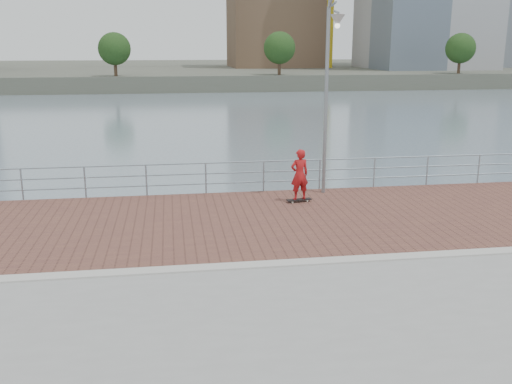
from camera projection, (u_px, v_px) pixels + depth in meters
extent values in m
plane|color=slate|center=(268.00, 341.00, 14.06)|extent=(400.00, 400.00, 0.00)
cube|color=brown|center=(248.00, 221.00, 17.00)|extent=(40.00, 6.80, 0.02)
cube|color=#B7B5AD|center=(269.00, 264.00, 13.55)|extent=(40.00, 0.40, 0.06)
cube|color=#4C5142|center=(178.00, 71.00, 131.00)|extent=(320.00, 95.00, 2.50)
cylinder|color=#8C9EA8|center=(22.00, 185.00, 19.08)|extent=(0.06, 0.06, 1.10)
cylinder|color=#8C9EA8|center=(85.00, 183.00, 19.38)|extent=(0.06, 0.06, 1.10)
cylinder|color=#8C9EA8|center=(146.00, 180.00, 19.67)|extent=(0.06, 0.06, 1.10)
cylinder|color=#8C9EA8|center=(206.00, 178.00, 19.97)|extent=(0.06, 0.06, 1.10)
cylinder|color=#8C9EA8|center=(264.00, 177.00, 20.27)|extent=(0.06, 0.06, 1.10)
cylinder|color=#8C9EA8|center=(320.00, 175.00, 20.56)|extent=(0.06, 0.06, 1.10)
cylinder|color=#8C9EA8|center=(374.00, 173.00, 20.86)|extent=(0.06, 0.06, 1.10)
cylinder|color=#8C9EA8|center=(427.00, 171.00, 21.16)|extent=(0.06, 0.06, 1.10)
cylinder|color=#8C9EA8|center=(478.00, 169.00, 21.45)|extent=(0.06, 0.06, 1.10)
cylinder|color=#8C9EA8|center=(235.00, 162.00, 19.98)|extent=(39.00, 0.05, 0.05)
cylinder|color=#8C9EA8|center=(235.00, 173.00, 20.08)|extent=(39.00, 0.05, 0.05)
cylinder|color=#8C9EA8|center=(235.00, 183.00, 20.17)|extent=(39.00, 0.05, 0.05)
cylinder|color=gray|center=(326.00, 104.00, 19.44)|extent=(0.13, 0.13, 6.30)
cylinder|color=gray|center=(333.00, 6.00, 18.14)|extent=(0.08, 1.05, 0.08)
cone|color=#B2B2AD|center=(338.00, 12.00, 17.69)|extent=(0.46, 0.46, 0.37)
cube|color=black|center=(299.00, 200.00, 18.96)|extent=(0.86, 0.35, 0.03)
cylinder|color=beige|center=(292.00, 202.00, 18.82)|extent=(0.07, 0.05, 0.06)
cylinder|color=beige|center=(307.00, 201.00, 18.98)|extent=(0.07, 0.05, 0.06)
cylinder|color=beige|center=(291.00, 201.00, 18.96)|extent=(0.07, 0.05, 0.06)
cylinder|color=beige|center=(306.00, 200.00, 19.12)|extent=(0.07, 0.05, 0.06)
imported|color=#B0171A|center=(300.00, 175.00, 18.74)|extent=(0.68, 0.50, 1.70)
cube|color=brown|center=(274.00, 2.00, 118.32)|extent=(18.00, 18.00, 26.26)
cylinder|color=#473323|center=(115.00, 63.00, 85.22)|extent=(0.50, 0.50, 3.74)
sphere|color=#193814|center=(114.00, 49.00, 84.69)|extent=(4.81, 4.81, 4.81)
cylinder|color=#473323|center=(279.00, 62.00, 88.82)|extent=(0.50, 0.50, 3.85)
sphere|color=#193814|center=(279.00, 48.00, 88.27)|extent=(4.95, 4.95, 4.95)
cylinder|color=#473323|center=(459.00, 62.00, 93.17)|extent=(0.50, 0.50, 3.77)
sphere|color=#193814|center=(461.00, 48.00, 92.63)|extent=(4.85, 4.85, 4.85)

